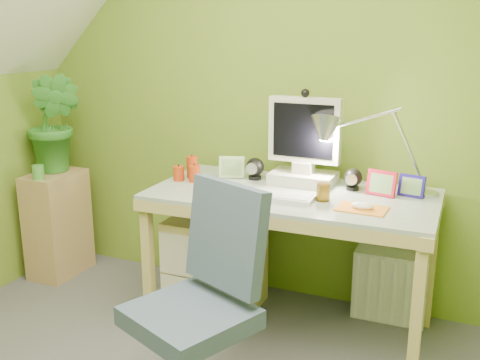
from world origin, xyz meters
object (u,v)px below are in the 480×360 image
at_px(potted_plant, 55,123).
at_px(task_chair, 190,315).
at_px(side_ledge, 58,224).
at_px(monitor, 305,135).
at_px(radiator, 390,286).
at_px(desk, 291,262).
at_px(desk_lamp, 393,131).

bearing_deg(potted_plant, task_chair, -33.18).
bearing_deg(task_chair, side_ledge, 171.46).
height_order(monitor, radiator, monitor).
bearing_deg(side_ledge, radiator, 6.60).
distance_m(desk, desk_lamp, 0.85).
height_order(desk_lamp, side_ledge, desk_lamp).
relative_size(desk, task_chair, 1.57).
height_order(desk_lamp, potted_plant, desk_lamp).
bearing_deg(desk_lamp, side_ledge, -177.56).
xyz_separation_m(potted_plant, radiator, (2.09, 0.19, -0.80)).
xyz_separation_m(desk_lamp, potted_plant, (-2.06, -0.05, -0.09)).
distance_m(desk, monitor, 0.67).
bearing_deg(desk_lamp, potted_plant, -178.95).
height_order(desk, side_ledge, desk).
xyz_separation_m(desk, side_ledge, (-1.61, 0.08, -0.04)).
xyz_separation_m(desk, desk_lamp, (0.45, 0.18, 0.70)).
xyz_separation_m(side_ledge, potted_plant, (0.00, 0.05, 0.65)).
bearing_deg(task_chair, desk, 102.65).
distance_m(monitor, desk_lamp, 0.45).
relative_size(monitor, potted_plant, 0.84).
height_order(monitor, desk_lamp, desk_lamp).
bearing_deg(monitor, desk, -90.11).
height_order(potted_plant, task_chair, potted_plant).
distance_m(task_chair, radiator, 1.33).
bearing_deg(radiator, task_chair, -119.36).
xyz_separation_m(desk, monitor, (-0.00, 0.18, 0.65)).
relative_size(monitor, task_chair, 0.58).
height_order(desk, monitor, monitor).
bearing_deg(side_ledge, desk, -2.79).
bearing_deg(potted_plant, side_ledge, -90.00).
bearing_deg(potted_plant, desk_lamp, 1.43).
relative_size(desk, side_ledge, 2.10).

